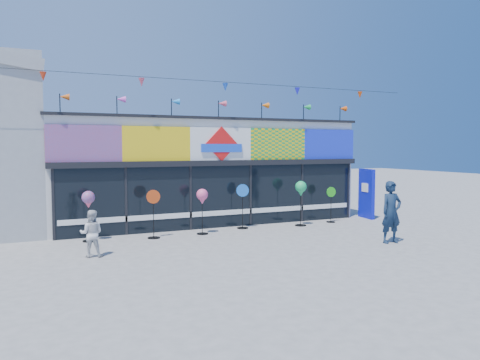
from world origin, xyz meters
TOP-DOWN VIEW (x-y plane):
  - ground at (0.00, 0.00)m, footprint 80.00×80.00m
  - kite_shop at (0.00, 5.94)m, footprint 16.00×5.70m
  - blue_sign at (6.43, 3.00)m, footprint 0.30×1.05m
  - spinner_0 at (-4.80, 2.75)m, footprint 0.41×0.41m
  - spinner_1 at (-2.81, 2.40)m, footprint 0.45×0.41m
  - spinner_2 at (-1.11, 2.42)m, footprint 0.40×0.40m
  - spinner_3 at (0.62, 2.87)m, footprint 0.44×0.42m
  - spinner_4 at (2.88, 2.48)m, footprint 0.43×0.43m
  - spinner_5 at (4.41, 2.68)m, footprint 0.40×0.36m
  - adult_man at (3.72, -1.42)m, footprint 0.73×0.51m
  - child at (-4.99, 0.54)m, footprint 0.70×0.52m

SIDE VIEW (x-z plane):
  - ground at x=0.00m, z-range 0.00..0.00m
  - child at x=-4.99m, z-range 0.00..1.29m
  - spinner_5 at x=4.41m, z-range 0.04..1.45m
  - spinner_1 at x=-2.81m, z-range 0.05..1.64m
  - spinner_3 at x=0.62m, z-range 0.05..1.68m
  - adult_man at x=3.72m, z-range 0.00..1.93m
  - blue_sign at x=6.43m, z-range 0.01..2.07m
  - spinner_2 at x=-1.11m, z-range 0.47..2.03m
  - spinner_0 at x=-4.80m, z-range 0.48..2.09m
  - spinner_4 at x=2.88m, z-range 0.51..2.22m
  - kite_shop at x=0.00m, z-range -0.61..4.70m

